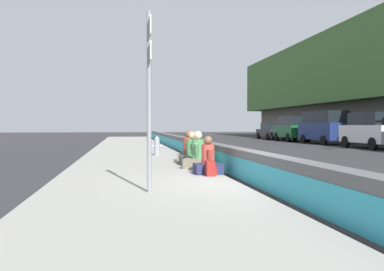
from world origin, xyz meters
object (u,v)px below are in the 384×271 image
at_px(seated_person_middle, 198,157).
at_px(seated_person_far, 189,152).
at_px(seated_person_foreground, 208,162).
at_px(parked_car_fourth, 372,130).
at_px(seated_person_rear, 192,154).
at_px(parked_car_farther, 271,131).
at_px(parked_car_far, 292,128).
at_px(backpack, 210,169).
at_px(route_sign_post, 149,88).
at_px(fire_hydrant, 157,145).
at_px(parked_car_midline, 325,127).

distance_m(seated_person_middle, seated_person_far, 2.07).
bearing_deg(seated_person_foreground, parked_car_fourth, -45.53).
bearing_deg(seated_person_rear, parked_car_farther, -24.76).
xyz_separation_m(seated_person_rear, parked_car_far, (22.56, -12.94, 0.69)).
distance_m(seated_person_middle, backpack, 2.00).
height_order(seated_person_foreground, backpack, seated_person_foreground).
height_order(route_sign_post, parked_car_fourth, route_sign_post).
xyz_separation_m(seated_person_far, parked_car_fourth, (9.31, -13.11, 0.68)).
bearing_deg(route_sign_post, seated_person_foreground, -31.21).
distance_m(route_sign_post, fire_hydrant, 10.45).
relative_size(seated_person_rear, parked_car_fourth, 0.23).
distance_m(route_sign_post, seated_person_middle, 5.08).
bearing_deg(seated_person_rear, backpack, 179.54).
height_order(fire_hydrant, seated_person_foreground, seated_person_foreground).
height_order(seated_person_rear, parked_car_fourth, parked_car_fourth).
bearing_deg(backpack, parked_car_fourth, -44.53).
bearing_deg(seated_person_rear, route_sign_post, 162.42).
height_order(seated_person_rear, parked_car_farther, parked_car_farther).
relative_size(seated_person_foreground, seated_person_far, 0.90).
bearing_deg(route_sign_post, parked_car_far, -27.59).
distance_m(parked_car_midline, parked_car_farther, 11.43).
relative_size(route_sign_post, parked_car_midline, 0.70).
xyz_separation_m(route_sign_post, backpack, (2.45, -1.75, -1.88)).
bearing_deg(parked_car_far, backpack, 153.23).
bearing_deg(backpack, seated_person_foreground, -4.20).
bearing_deg(fire_hydrant, seated_person_far, -167.35).
height_order(seated_person_middle, parked_car_fourth, parked_car_fourth).
height_order(seated_person_rear, parked_car_midline, parked_car_midline).
height_order(route_sign_post, seated_person_rear, route_sign_post).
distance_m(seated_person_rear, parked_car_midline, 21.25).
distance_m(fire_hydrant, seated_person_far, 3.86).
xyz_separation_m(fire_hydrant, parked_car_fourth, (5.55, -13.96, 0.60)).
xyz_separation_m(parked_car_midline, parked_car_farther, (11.42, 0.21, -0.49)).
height_order(seated_person_middle, parked_car_midline, parked_car_midline).
xyz_separation_m(seated_person_rear, parked_car_farther, (28.07, -12.95, 0.37)).
xyz_separation_m(seated_person_middle, parked_car_fourth, (11.38, -13.14, 0.68)).
relative_size(route_sign_post, parked_car_fourth, 0.75).
distance_m(fire_hydrant, parked_car_fourth, 15.03).
xyz_separation_m(seated_person_foreground, seated_person_far, (3.57, -0.01, 0.04)).
bearing_deg(parked_car_farther, parked_car_midline, -178.94).
relative_size(fire_hydrant, parked_car_fourth, 0.18).
bearing_deg(parked_car_far, seated_person_rear, 150.16).
bearing_deg(seated_person_far, seated_person_middle, 179.28).
bearing_deg(parked_car_fourth, route_sign_post, 136.71).
xyz_separation_m(backpack, parked_car_fourth, (13.38, -13.16, 0.85)).
bearing_deg(parked_car_farther, backpack, 157.43).
bearing_deg(fire_hydrant, seated_person_rear, -170.08).
bearing_deg(seated_person_middle, parked_car_fourth, -49.09).
bearing_deg(seated_person_middle, route_sign_post, 158.26).
xyz_separation_m(seated_person_rear, backpack, (-3.14, 0.03, -0.16)).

